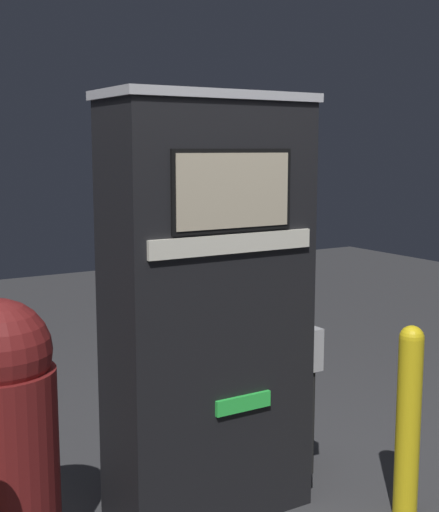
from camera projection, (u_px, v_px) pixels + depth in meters
The scene contains 4 objects.
gas_pump at pixel (208, 309), 3.35m from camera, with size 1.05×0.46×2.01m.
safety_bollard at pixel (408, 417), 3.38m from camera, with size 0.12×0.12×0.94m.
trash_bin at pixel (1, 434), 2.94m from camera, with size 0.47×0.47×1.16m.
squeegee_bucket at pixel (291, 430), 4.02m from camera, with size 0.23×0.23×0.80m.
Camera 1 is at (-1.67, -2.61, 1.76)m, focal length 50.00 mm.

